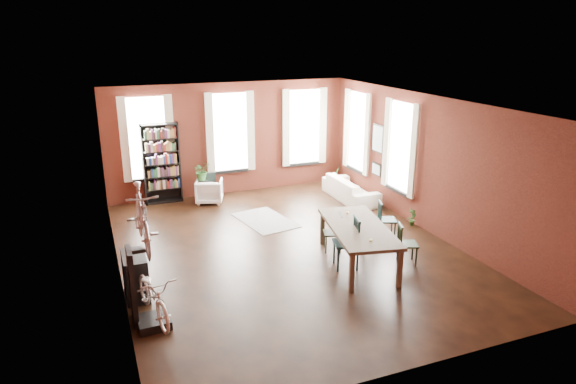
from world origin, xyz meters
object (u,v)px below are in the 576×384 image
bicycle_floor (151,274)px  dining_table (358,245)px  bookshelf (162,164)px  bike_trainer (154,322)px  dining_chair_d (387,220)px  white_armchair (209,190)px  console_table (135,276)px  plant_stand (203,190)px  dining_chair_b (333,233)px  dining_chair_c (407,244)px  dining_chair_a (346,243)px  cream_sofa (351,185)px

bicycle_floor → dining_table: bearing=1.8°
bookshelf → bike_trainer: (-1.14, -6.33, -1.03)m
dining_chair_d → white_armchair: 5.11m
console_table → plant_stand: bearing=64.7°
dining_chair_b → bike_trainer: bearing=-49.0°
dining_chair_c → console_table: 5.35m
dining_chair_c → bicycle_floor: (-5.13, -0.47, 0.49)m
bike_trainer → plant_stand: bearing=70.2°
bookshelf → console_table: bearing=-103.8°
dining_chair_c → plant_stand: size_ratio=1.40×
dining_chair_a → console_table: dining_chair_a is taller
cream_sofa → console_table: size_ratio=2.60×
dining_table → dining_chair_a: 0.32m
console_table → dining_chair_b: bearing=6.9°
dining_table → bookshelf: 6.32m
dining_chair_a → white_armchair: 5.26m
white_armchair → dining_table: bearing=129.7°
dining_chair_b → cream_sofa: bearing=164.5°
dining_chair_a → dining_chair_d: size_ratio=1.22×
bookshelf → bike_trainer: bookshelf is taller
dining_chair_a → bicycle_floor: bearing=-63.7°
dining_chair_a → console_table: size_ratio=1.31×
dining_chair_c → plant_stand: (-3.00, 5.52, -0.12)m
cream_sofa → white_armchair: bearing=72.7°
dining_chair_b → dining_chair_d: (1.49, 0.21, 0.02)m
plant_stand → dining_chair_a: bearing=-71.5°
dining_chair_d → plant_stand: 5.36m
bike_trainer → console_table: 1.18m
dining_chair_d → bicycle_floor: (-5.49, -1.82, 0.49)m
dining_table → cream_sofa: bearing=75.1°
bike_trainer → plant_stand: (2.17, 6.01, 0.23)m
dining_chair_b → dining_chair_d: size_ratio=0.96×
dining_chair_d → dining_chair_a: bearing=143.1°
dining_chair_b → console_table: (-4.17, -0.50, -0.01)m
white_armchair → bicycle_floor: 6.24m
dining_chair_d → bike_trainer: dining_chair_d is taller
dining_chair_c → bicycle_floor: bicycle_floor is taller
dining_table → console_table: dining_table is taller
white_armchair → bike_trainer: (-2.30, -5.81, -0.29)m
dining_table → dining_chair_b: bearing=114.1°
dining_table → bookshelf: size_ratio=1.10×
dining_table → plant_stand: dining_table is taller
console_table → bicycle_floor: (0.18, -1.11, 0.52)m
bookshelf → dining_table: bearing=-60.8°
bookshelf → bicycle_floor: size_ratio=1.43×
dining_chair_a → cream_sofa: size_ratio=0.50×
dining_table → console_table: size_ratio=3.02×
dining_chair_a → bike_trainer: (-3.91, -0.80, -0.45)m
white_armchair → bike_trainer: bearing=87.2°
dining_chair_d → console_table: dining_chair_d is taller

